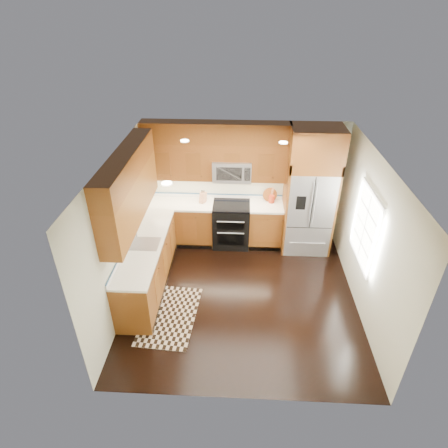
# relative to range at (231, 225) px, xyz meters

# --- Properties ---
(ground) EXTENTS (4.00, 4.00, 0.00)m
(ground) POSITION_rel_range_xyz_m (0.25, -1.67, -0.47)
(ground) COLOR black
(ground) RESTS_ON ground
(wall_back) EXTENTS (4.00, 0.02, 2.60)m
(wall_back) POSITION_rel_range_xyz_m (0.25, 0.33, 0.83)
(wall_back) COLOR beige
(wall_back) RESTS_ON ground
(wall_left) EXTENTS (0.02, 4.00, 2.60)m
(wall_left) POSITION_rel_range_xyz_m (-1.75, -1.67, 0.83)
(wall_left) COLOR beige
(wall_left) RESTS_ON ground
(wall_right) EXTENTS (0.02, 4.00, 2.60)m
(wall_right) POSITION_rel_range_xyz_m (2.25, -1.67, 0.83)
(wall_right) COLOR beige
(wall_right) RESTS_ON ground
(window) EXTENTS (0.04, 1.10, 1.30)m
(window) POSITION_rel_range_xyz_m (2.23, -1.47, 0.93)
(window) COLOR white
(window) RESTS_ON ground
(base_cabinets) EXTENTS (2.85, 3.00, 0.90)m
(base_cabinets) POSITION_rel_range_xyz_m (-0.98, -0.77, -0.02)
(base_cabinets) COLOR brown
(base_cabinets) RESTS_ON ground
(countertop) EXTENTS (2.86, 3.01, 0.04)m
(countertop) POSITION_rel_range_xyz_m (-0.84, -0.65, 0.45)
(countertop) COLOR white
(countertop) RESTS_ON base_cabinets
(upper_cabinets) EXTENTS (2.85, 3.00, 1.15)m
(upper_cabinets) POSITION_rel_range_xyz_m (-0.90, -0.58, 1.56)
(upper_cabinets) COLOR brown
(upper_cabinets) RESTS_ON ground
(range) EXTENTS (0.76, 0.67, 0.95)m
(range) POSITION_rel_range_xyz_m (0.00, 0.00, 0.00)
(range) COLOR black
(range) RESTS_ON ground
(microwave) EXTENTS (0.76, 0.40, 0.42)m
(microwave) POSITION_rel_range_xyz_m (-0.00, 0.13, 1.19)
(microwave) COLOR #B2B2B7
(microwave) RESTS_ON ground
(refrigerator) EXTENTS (0.98, 0.75, 2.60)m
(refrigerator) POSITION_rel_range_xyz_m (1.55, -0.04, 0.83)
(refrigerator) COLOR #B2B2B7
(refrigerator) RESTS_ON ground
(sink_faucet) EXTENTS (0.54, 0.44, 0.37)m
(sink_faucet) POSITION_rel_range_xyz_m (-1.48, -1.44, 0.52)
(sink_faucet) COLOR #B2B2B7
(sink_faucet) RESTS_ON countertop
(rug) EXTENTS (0.96, 1.49, 0.01)m
(rug) POSITION_rel_range_xyz_m (-0.95, -2.21, -0.46)
(rug) COLOR black
(rug) RESTS_ON ground
(knife_block) EXTENTS (0.15, 0.17, 0.28)m
(knife_block) POSITION_rel_range_xyz_m (-0.59, 0.09, 0.58)
(knife_block) COLOR tan
(knife_block) RESTS_ON countertop
(utensil_crock) EXTENTS (0.15, 0.15, 0.34)m
(utensil_crock) POSITION_rel_range_xyz_m (0.82, 0.16, 0.59)
(utensil_crock) COLOR #AD2F15
(utensil_crock) RESTS_ON countertop
(cutting_board) EXTENTS (0.33, 0.33, 0.02)m
(cutting_board) POSITION_rel_range_xyz_m (0.79, 0.22, 0.48)
(cutting_board) COLOR brown
(cutting_board) RESTS_ON countertop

